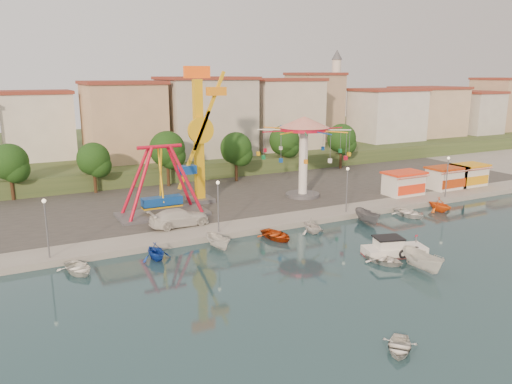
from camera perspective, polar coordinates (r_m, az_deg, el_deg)
ground at (r=44.51m, az=12.17°, el=-8.30°), size 200.00×200.00×0.00m
quay_deck at (r=98.69m, az=-11.23°, el=3.83°), size 200.00×100.00×0.60m
asphalt_pad at (r=69.00m, az=-3.73°, el=0.27°), size 90.00×28.00×0.01m
hill_terrace at (r=103.27m, az=-12.05°, el=4.88°), size 200.00×60.00×3.00m
pirate_ship_ride at (r=56.73m, az=-10.79°, el=1.11°), size 10.00×5.00×8.00m
kamikaze_tower at (r=61.16m, az=-6.30°, el=6.11°), size 4.78×3.10×16.50m
wave_swinger at (r=64.05m, az=5.48°, el=6.12°), size 11.60×11.60×10.40m
booth_left at (r=68.59m, az=16.52°, el=0.99°), size 5.40×3.78×3.08m
booth_mid at (r=74.14m, az=20.90°, el=1.56°), size 5.40×3.78×3.08m
booth_right at (r=77.44m, az=23.08°, el=1.84°), size 5.40×3.78×3.08m
lamp_post_0 at (r=46.60m, az=-22.79°, el=-4.04°), size 0.14×0.14×5.00m
lamp_post_1 at (r=50.17m, az=-4.34°, el=-1.81°), size 0.14×0.14×5.00m
lamp_post_2 at (r=58.09m, az=10.34°, el=0.11°), size 0.14×0.14×5.00m
lamp_post_3 at (r=68.88m, az=20.97°, el=1.50°), size 0.14×0.14×5.00m
tree_0 at (r=69.45m, az=-26.36°, el=3.08°), size 4.60×4.60×7.19m
tree_1 at (r=69.61m, az=-18.09°, el=3.60°), size 4.35×4.35×6.80m
tree_2 at (r=71.33m, az=-10.12°, el=4.86°), size 5.02×5.02×7.85m
tree_3 at (r=73.61m, az=-2.30°, el=5.03°), size 4.68×4.68×7.32m
tree_4 at (r=80.83m, az=3.26°, el=5.91°), size 4.86×4.86×7.60m
tree_5 at (r=84.87m, az=9.75°, el=6.07°), size 4.83×4.83×7.54m
building_1 at (r=83.67m, az=-23.56°, el=6.16°), size 12.33×9.01×8.63m
building_2 at (r=85.98m, az=-14.86°, el=7.86°), size 11.95×9.28×11.23m
building_3 at (r=87.15m, az=-5.41°, el=7.64°), size 12.59×10.50×9.20m
building_4 at (r=95.95m, az=1.37°, el=8.22°), size 10.75×9.23×9.24m
building_5 at (r=101.38m, az=8.58°, el=8.92°), size 12.77×10.96×11.21m
building_6 at (r=107.47m, az=14.25°, el=9.21°), size 8.23×8.98×12.36m
building_7 at (r=119.25m, az=16.96°, el=8.55°), size 11.59×10.93×8.76m
building_8 at (r=124.97m, az=23.77°, el=9.08°), size 12.84×9.28×12.58m
building_9 at (r=137.43m, az=26.42°, el=8.40°), size 12.95×9.17×9.21m
minaret at (r=106.26m, az=9.10°, el=11.23°), size 2.80×2.80×18.00m
cabin_motorboat at (r=47.45m, az=15.40°, el=-6.42°), size 6.05×3.63×2.00m
rowboat_a at (r=45.46m, az=14.49°, el=-7.48°), size 3.47×4.10×0.72m
rowboat_b at (r=32.35m, az=16.04°, el=-16.64°), size 3.57×3.54×0.61m
skiff at (r=44.56m, az=18.53°, el=-7.48°), size 2.02×4.66×1.76m
van at (r=52.97m, az=-8.76°, el=-2.89°), size 6.47×2.96×1.83m
moored_boat_0 at (r=44.60m, az=-19.68°, el=-8.22°), size 3.56×4.34×0.78m
moored_boat_1 at (r=45.64m, az=-11.37°, el=-6.64°), size 2.95×3.31×1.58m
moored_boat_2 at (r=47.54m, az=-4.32°, el=-5.70°), size 1.82×3.79×1.41m
moored_boat_3 at (r=50.30m, az=2.37°, el=-4.94°), size 3.52×4.46×0.83m
moored_boat_4 at (r=52.33m, az=6.44°, el=-3.85°), size 2.81×3.19×1.58m
moored_boat_5 at (r=56.61m, az=12.66°, el=-2.77°), size 1.85×4.19×1.58m
moored_boat_6 at (r=60.75m, az=17.12°, el=-2.30°), size 3.19×4.28×0.85m
moored_boat_7 at (r=64.04m, az=20.26°, el=-1.33°), size 3.03×3.46×1.75m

